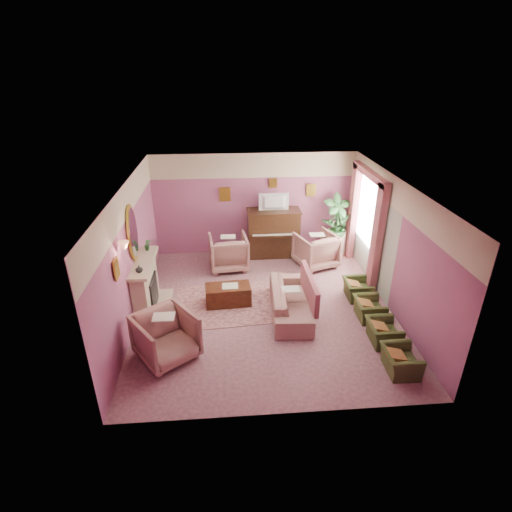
{
  "coord_description": "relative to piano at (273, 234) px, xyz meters",
  "views": [
    {
      "loc": [
        -0.79,
        -7.46,
        4.91
      ],
      "look_at": [
        -0.16,
        0.4,
        1.09
      ],
      "focal_mm": 28.0,
      "sensor_mm": 36.0,
      "label": 1
    }
  ],
  "objects": [
    {
      "name": "mirror_frame",
      "position": [
        -3.2,
        -2.48,
        1.15
      ],
      "size": [
        0.04,
        0.72,
        1.2
      ],
      "primitive_type": "ellipsoid",
      "color": "#B29129",
      "rests_on": "wall_left"
    },
    {
      "name": "piano_keyshelf",
      "position": [
        -0.0,
        -0.35,
        0.07
      ],
      "size": [
        1.3,
        0.12,
        0.06
      ],
      "primitive_type": "cube",
      "color": "black",
      "rests_on": "piano"
    },
    {
      "name": "fire_ember",
      "position": [
        -2.95,
        -2.48,
        -0.43
      ],
      "size": [
        0.06,
        0.54,
        0.1
      ],
      "primitive_type": "cube",
      "color": "orange",
      "rests_on": "floor"
    },
    {
      "name": "coffee_table",
      "position": [
        -1.31,
        -2.45,
        -0.43
      ],
      "size": [
        1.03,
        0.57,
        0.45
      ],
      "primitive_type": "cube",
      "rotation": [
        0.0,
        0.0,
        0.07
      ],
      "color": "#3F1D0E",
      "rests_on": "floor"
    },
    {
      "name": "table_paper",
      "position": [
        -1.26,
        -2.45,
        -0.2
      ],
      "size": [
        0.35,
        0.28,
        0.01
      ],
      "primitive_type": "cube",
      "color": "beige",
      "rests_on": "coffee_table"
    },
    {
      "name": "sofa",
      "position": [
        0.03,
        -2.91,
        -0.24
      ],
      "size": [
        0.67,
        2.02,
        0.82
      ],
      "primitive_type": "imported",
      "color": "#A17266",
      "rests_on": "floor"
    },
    {
      "name": "olive_chair_b",
      "position": [
        1.66,
        -4.07,
        -0.36
      ],
      "size": [
        0.48,
        0.68,
        0.59
      ],
      "primitive_type": "imported",
      "color": "#38451E",
      "rests_on": "floor"
    },
    {
      "name": "mirror_glass",
      "position": [
        -3.17,
        -2.48,
        1.15
      ],
      "size": [
        0.01,
        0.6,
        1.06
      ],
      "primitive_type": "ellipsoid",
      "color": "silver",
      "rests_on": "wall_left"
    },
    {
      "name": "floral_armchair_right",
      "position": [
        1.05,
        -0.74,
        -0.15
      ],
      "size": [
        0.96,
        0.96,
        1.0
      ],
      "primitive_type": "imported",
      "color": "#A17266",
      "rests_on": "floor"
    },
    {
      "name": "side_plant_small",
      "position": [
        1.91,
        -0.14,
        0.19
      ],
      "size": [
        0.16,
        0.16,
        0.28
      ],
      "primitive_type": "imported",
      "color": "#2C612F",
      "rests_on": "side_table"
    },
    {
      "name": "piano",
      "position": [
        0.0,
        0.0,
        0.0
      ],
      "size": [
        1.4,
        0.6,
        1.3
      ],
      "primitive_type": "cube",
      "color": "black",
      "rests_on": "floor"
    },
    {
      "name": "mantel_plant",
      "position": [
        -3.05,
        -1.93,
        0.64
      ],
      "size": [
        0.16,
        0.16,
        0.28
      ],
      "primitive_type": "imported",
      "color": "#2C612F",
      "rests_on": "mantel_shelf"
    },
    {
      "name": "olive_chair_a",
      "position": [
        1.66,
        -4.89,
        -0.36
      ],
      "size": [
        0.48,
        0.68,
        0.59
      ],
      "primitive_type": "imported",
      "color": "#38451E",
      "rests_on": "floor"
    },
    {
      "name": "mantel_shelf",
      "position": [
        -3.06,
        -2.48,
        0.47
      ],
      "size": [
        0.4,
        1.55,
        0.07
      ],
      "primitive_type": "cube",
      "color": "#C2B391",
      "rests_on": "fireplace_surround"
    },
    {
      "name": "olive_chair_d",
      "position": [
        1.66,
        -2.43,
        -0.36
      ],
      "size": [
        0.48,
        0.68,
        0.59
      ],
      "primitive_type": "imported",
      "color": "#38451E",
      "rests_on": "floor"
    },
    {
      "name": "piano_keys",
      "position": [
        0.0,
        -0.35,
        0.11
      ],
      "size": [
        1.2,
        0.08,
        0.02
      ],
      "primitive_type": "cube",
      "color": "silver",
      "rests_on": "piano"
    },
    {
      "name": "print_left_wall",
      "position": [
        -3.21,
        -3.88,
        1.07
      ],
      "size": [
        0.03,
        0.28,
        0.36
      ],
      "primitive_type": "cube",
      "color": "#B29129",
      "rests_on": "wall_left"
    },
    {
      "name": "wall_left",
      "position": [
        -3.25,
        -2.68,
        0.75
      ],
      "size": [
        0.02,
        6.0,
        2.8
      ],
      "primitive_type": "cube",
      "color": "#7E4872",
      "rests_on": "floor"
    },
    {
      "name": "curtain_left",
      "position": [
        2.12,
        -2.05,
        0.65
      ],
      "size": [
        0.16,
        0.34,
        2.6
      ],
      "primitive_type": "cube",
      "color": "#994B55",
      "rests_on": "floor"
    },
    {
      "name": "side_table",
      "position": [
        1.79,
        -0.04,
        -0.3
      ],
      "size": [
        0.52,
        0.52,
        0.7
      ],
      "primitive_type": "cylinder",
      "color": "white",
      "rests_on": "floor"
    },
    {
      "name": "stripe_panel",
      "position": [
        2.23,
        -1.38,
        0.42
      ],
      "size": [
        0.01,
        3.0,
        2.15
      ],
      "primitive_type": "cube",
      "color": "#A8B09E",
      "rests_on": "wall_right"
    },
    {
      "name": "fireplace_surround",
      "position": [
        -3.09,
        -2.48,
        -0.1
      ],
      "size": [
        0.3,
        1.4,
        1.1
      ],
      "primitive_type": "cube",
      "color": "#C2B391",
      "rests_on": "floor"
    },
    {
      "name": "palm_plant",
      "position": [
        1.7,
        -0.16,
        0.41
      ],
      "size": [
        0.76,
        0.76,
        1.44
      ],
      "primitive_type": "imported",
      "color": "#2C612F",
      "rests_on": "palm_pot"
    },
    {
      "name": "picture_rail_band",
      "position": [
        -0.5,
        0.31,
        1.82
      ],
      "size": [
        5.5,
        0.01,
        0.65
      ],
      "primitive_type": "cube",
      "color": "beige",
      "rests_on": "wall_back"
    },
    {
      "name": "curtain_right",
      "position": [
        2.12,
        -0.21,
        0.65
      ],
      "size": [
        0.16,
        0.34,
        2.6
      ],
      "primitive_type": "cube",
      "color": "#994B55",
      "rests_on": "floor"
    },
    {
      "name": "wall_back",
      "position": [
        -0.5,
        0.32,
        0.75
      ],
      "size": [
        5.5,
        0.02,
        2.8
      ],
      "primitive_type": "cube",
      "color": "#7E4872",
      "rests_on": "floor"
    },
    {
      "name": "sconce_shade",
      "position": [
        -3.12,
        -3.53,
        1.33
      ],
      "size": [
        0.2,
        0.2,
        0.16
      ],
      "primitive_type": "cone",
      "color": "#FF966A",
      "rests_on": "wall_left"
    },
    {
      "name": "ceiling",
      "position": [
        -0.5,
        -2.68,
        2.15
      ],
      "size": [
        5.5,
        6.0,
        0.01
      ],
      "primitive_type": "cube",
      "color": "beige",
      "rests_on": "wall_back"
    },
    {
      "name": "piano_top",
      "position": [
        0.0,
        0.0,
        0.66
      ],
      "size": [
        1.45,
        0.65,
        0.04
      ],
      "primitive_type": "cube",
      "color": "black",
      "rests_on": "piano"
    },
    {
      "name": "sofa_throw",
      "position": [
        0.43,
        -2.91,
        -0.05
      ],
      "size": [
        0.1,
        1.53,
        0.56
      ],
      "primitive_type": "cube",
      "color": "#994B55",
      "rests_on": "sofa"
    },
    {
      "name": "floral_armchair_front",
      "position": [
        -2.45,
        -4.19,
        -0.15
      ],
      "size": [
        0.96,
        0.96,
        1.0
      ],
      "primitive_type": "imported",
      "color": "#A17266",
      "rests_on": "floor"
    },
    {
      "name": "window_blind",
      "position": [
        2.2,
        -1.13,
        1.05
      ],
      "size": [
        0.03,
        1.4,
        1.8
      ],
      "primitive_type": "cube",
      "color": "beige",
      "rests_on": "wall_right"
    },
    {
      "name": "wall_front",
      "position": [
        -0.5,
        -5.68,
        0.75
      ],
      "size": [
        5.5,
        0.02,
        2.8
      ],
      "primitive_type": "cube",
      "color": "#7E4872",
      "rests_on": "floor"
    },
    {
      "name": "palm_pot",
      "position": [
        1.7,
        -0.16,
        -0.48
      ],
      "size": [
        0.34,
        0.34,
        0.34
      ],
      "primitive_type": "cylinder",
      "color": "#AA4F38",
      "rests_on": "floor"
    },
    {
      "name": "print_back_mid",
      "position": [
        0.0,
        0.28,
        1.35
      ],
      "size": [
        0.22,
        0.03,
        0.26
      ],
      "primitive_type": "cube",
      "color": "#B29129",
      "rests_on": "wall_back"
    },
    {
      "name": "side_plant_big",
      "position": [
        1.79,
        -0.04,
        0.22
      ],
      "size": [
        0.3,
        0.3,
        0.34
      ],
      "primitive_type": "imported",
      "color": "#2C612F",
      "rests_on": "side_table"
    },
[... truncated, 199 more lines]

